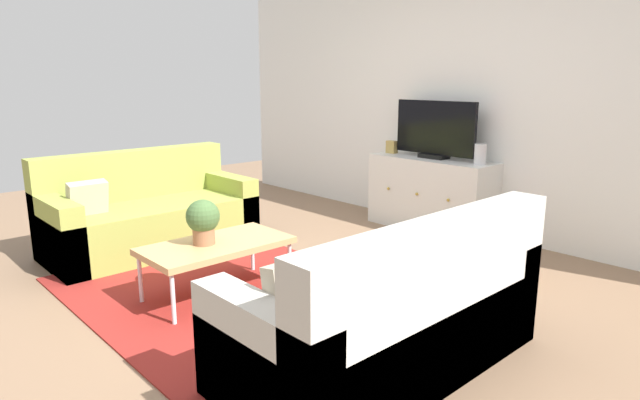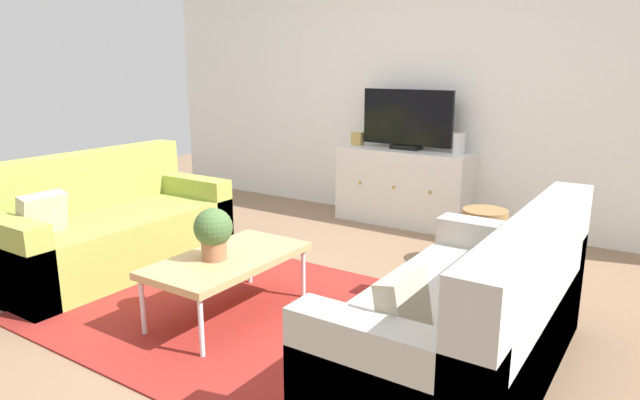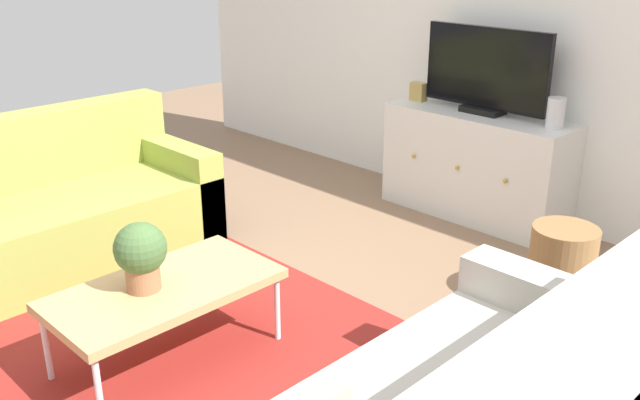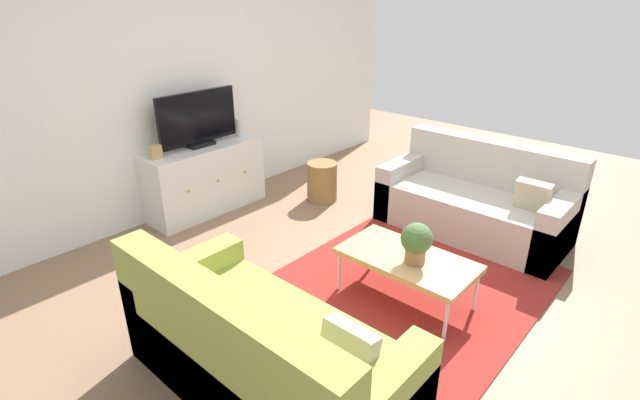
{
  "view_description": "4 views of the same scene",
  "coord_description": "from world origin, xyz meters",
  "px_view_note": "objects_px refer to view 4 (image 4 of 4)",
  "views": [
    {
      "loc": [
        3.07,
        -2.13,
        1.51
      ],
      "look_at": [
        0.0,
        0.69,
        0.56
      ],
      "focal_mm": 30.32,
      "sensor_mm": 36.0,
      "label": 1
    },
    {
      "loc": [
        2.18,
        -2.59,
        1.52
      ],
      "look_at": [
        0.0,
        0.69,
        0.56
      ],
      "focal_mm": 31.43,
      "sensor_mm": 36.0,
      "label": 2
    },
    {
      "loc": [
        2.39,
        -1.68,
        1.86
      ],
      "look_at": [
        0.0,
        0.69,
        0.56
      ],
      "focal_mm": 39.17,
      "sensor_mm": 36.0,
      "label": 3
    },
    {
      "loc": [
        -2.77,
        -1.77,
        2.21
      ],
      "look_at": [
        0.0,
        0.69,
        0.56
      ],
      "focal_mm": 26.54,
      "sensor_mm": 36.0,
      "label": 4
    }
  ],
  "objects_px": {
    "mantel_clock": "(155,152)",
    "glass_vase": "(241,127)",
    "flat_screen_tv": "(198,119)",
    "potted_plant": "(416,241)",
    "wicker_basket": "(322,182)",
    "coffee_table": "(407,260)",
    "tv_console": "(205,179)",
    "couch_right_side": "(477,203)",
    "couch_left_side": "(257,357)"
  },
  "relations": [
    {
      "from": "mantel_clock",
      "to": "wicker_basket",
      "type": "distance_m",
      "value": 1.82
    },
    {
      "from": "couch_right_side",
      "to": "wicker_basket",
      "type": "distance_m",
      "value": 1.69
    },
    {
      "from": "coffee_table",
      "to": "glass_vase",
      "type": "bearing_deg",
      "value": 78.45
    },
    {
      "from": "coffee_table",
      "to": "tv_console",
      "type": "xyz_separation_m",
      "value": [
        -0.01,
        2.5,
        0.01
      ]
    },
    {
      "from": "tv_console",
      "to": "glass_vase",
      "type": "height_order",
      "value": "glass_vase"
    },
    {
      "from": "tv_console",
      "to": "mantel_clock",
      "type": "bearing_deg",
      "value": 180.0
    },
    {
      "from": "couch_right_side",
      "to": "wicker_basket",
      "type": "bearing_deg",
      "value": 106.4
    },
    {
      "from": "couch_left_side",
      "to": "coffee_table",
      "type": "bearing_deg",
      "value": -5.24
    },
    {
      "from": "couch_right_side",
      "to": "potted_plant",
      "type": "relative_size",
      "value": 5.64
    },
    {
      "from": "couch_right_side",
      "to": "mantel_clock",
      "type": "distance_m",
      "value": 3.16
    },
    {
      "from": "flat_screen_tv",
      "to": "glass_vase",
      "type": "relative_size",
      "value": 4.73
    },
    {
      "from": "coffee_table",
      "to": "wicker_basket",
      "type": "distance_m",
      "value": 2.02
    },
    {
      "from": "coffee_table",
      "to": "tv_console",
      "type": "relative_size",
      "value": 0.78
    },
    {
      "from": "tv_console",
      "to": "mantel_clock",
      "type": "relative_size",
      "value": 9.91
    },
    {
      "from": "couch_left_side",
      "to": "wicker_basket",
      "type": "bearing_deg",
      "value": 34.05
    },
    {
      "from": "tv_console",
      "to": "wicker_basket",
      "type": "relative_size",
      "value": 2.89
    },
    {
      "from": "couch_left_side",
      "to": "wicker_basket",
      "type": "distance_m",
      "value": 2.89
    },
    {
      "from": "potted_plant",
      "to": "flat_screen_tv",
      "type": "xyz_separation_m",
      "value": [
        0.02,
        2.6,
        0.44
      ]
    },
    {
      "from": "coffee_table",
      "to": "mantel_clock",
      "type": "height_order",
      "value": "mantel_clock"
    },
    {
      "from": "flat_screen_tv",
      "to": "mantel_clock",
      "type": "height_order",
      "value": "flat_screen_tv"
    },
    {
      "from": "wicker_basket",
      "to": "couch_left_side",
      "type": "bearing_deg",
      "value": -145.95
    },
    {
      "from": "flat_screen_tv",
      "to": "couch_left_side",
      "type": "bearing_deg",
      "value": -119.69
    },
    {
      "from": "mantel_clock",
      "to": "wicker_basket",
      "type": "bearing_deg",
      "value": -25.91
    },
    {
      "from": "couch_left_side",
      "to": "mantel_clock",
      "type": "xyz_separation_m",
      "value": [
        0.84,
        2.37,
        0.5
      ]
    },
    {
      "from": "couch_right_side",
      "to": "coffee_table",
      "type": "xyz_separation_m",
      "value": [
        -1.49,
        -0.13,
        0.07
      ]
    },
    {
      "from": "couch_right_side",
      "to": "coffee_table",
      "type": "height_order",
      "value": "couch_right_side"
    },
    {
      "from": "couch_left_side",
      "to": "tv_console",
      "type": "xyz_separation_m",
      "value": [
        1.36,
        2.37,
        0.08
      ]
    },
    {
      "from": "wicker_basket",
      "to": "potted_plant",
      "type": "bearing_deg",
      "value": -119.87
    },
    {
      "from": "mantel_clock",
      "to": "potted_plant",
      "type": "bearing_deg",
      "value": -78.89
    },
    {
      "from": "flat_screen_tv",
      "to": "wicker_basket",
      "type": "bearing_deg",
      "value": -36.95
    },
    {
      "from": "couch_left_side",
      "to": "mantel_clock",
      "type": "distance_m",
      "value": 2.57
    },
    {
      "from": "potted_plant",
      "to": "glass_vase",
      "type": "xyz_separation_m",
      "value": [
        0.54,
        2.58,
        0.26
      ]
    },
    {
      "from": "couch_right_side",
      "to": "wicker_basket",
      "type": "height_order",
      "value": "couch_right_side"
    },
    {
      "from": "mantel_clock",
      "to": "glass_vase",
      "type": "bearing_deg",
      "value": 0.0
    },
    {
      "from": "coffee_table",
      "to": "wicker_basket",
      "type": "bearing_deg",
      "value": 59.76
    },
    {
      "from": "potted_plant",
      "to": "tv_console",
      "type": "bearing_deg",
      "value": 89.62
    },
    {
      "from": "tv_console",
      "to": "flat_screen_tv",
      "type": "bearing_deg",
      "value": 90.0
    },
    {
      "from": "couch_right_side",
      "to": "tv_console",
      "type": "height_order",
      "value": "couch_right_side"
    },
    {
      "from": "glass_vase",
      "to": "wicker_basket",
      "type": "distance_m",
      "value": 1.09
    },
    {
      "from": "wicker_basket",
      "to": "glass_vase",
      "type": "bearing_deg",
      "value": 123.86
    },
    {
      "from": "flat_screen_tv",
      "to": "coffee_table",
      "type": "bearing_deg",
      "value": -89.7
    },
    {
      "from": "couch_left_side",
      "to": "mantel_clock",
      "type": "bearing_deg",
      "value": 70.5
    },
    {
      "from": "potted_plant",
      "to": "tv_console",
      "type": "distance_m",
      "value": 2.59
    },
    {
      "from": "glass_vase",
      "to": "coffee_table",
      "type": "bearing_deg",
      "value": -101.55
    },
    {
      "from": "coffee_table",
      "to": "potted_plant",
      "type": "distance_m",
      "value": 0.22
    },
    {
      "from": "glass_vase",
      "to": "flat_screen_tv",
      "type": "bearing_deg",
      "value": 177.81
    },
    {
      "from": "potted_plant",
      "to": "mantel_clock",
      "type": "bearing_deg",
      "value": 101.11
    },
    {
      "from": "couch_left_side",
      "to": "tv_console",
      "type": "relative_size",
      "value": 1.36
    },
    {
      "from": "couch_left_side",
      "to": "mantel_clock",
      "type": "relative_size",
      "value": 13.5
    },
    {
      "from": "couch_left_side",
      "to": "glass_vase",
      "type": "bearing_deg",
      "value": 51.5
    }
  ]
}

